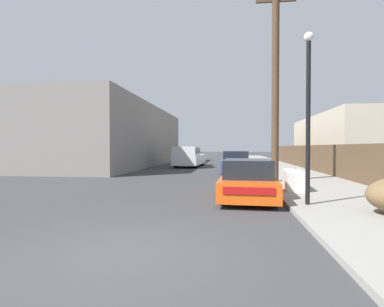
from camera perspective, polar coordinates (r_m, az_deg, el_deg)
name	(u,v)px	position (r m, az deg, el deg)	size (l,w,h in m)	color
ground_plane	(124,256)	(5.01, -12.91, -18.41)	(220.00, 220.00, 0.00)	#38383A
sidewalk_curb	(271,165)	(28.22, 14.76, -2.17)	(4.20, 63.00, 0.12)	gray
discarded_fridge	(293,180)	(11.79, 18.69, -4.75)	(0.74, 1.76, 0.74)	silver
parked_sports_car_red	(247,180)	(10.14, 10.53, -5.03)	(1.92, 4.56, 1.29)	#E05114
car_parked_mid	(236,163)	(19.77, 8.30, -1.78)	(1.82, 4.36, 1.44)	#2D478C
car_parked_far	(235,159)	(26.40, 8.19, -1.10)	(2.16, 4.65, 1.37)	gray
pickup_truck	(189,157)	(25.71, -0.64, -0.60)	(2.29, 5.87, 1.76)	silver
utility_pole	(275,79)	(14.66, 15.60, 13.44)	(1.80, 0.33, 9.19)	#4C3826
street_lamp	(308,105)	(8.81, 21.27, 8.64)	(0.26, 0.26, 4.68)	black
wooden_fence	(313,158)	(22.06, 22.04, -0.75)	(0.08, 34.67, 1.71)	brown
building_left_block	(121,137)	(28.89, -13.32, 3.16)	(7.00, 22.20, 5.41)	gray
building_right_house	(347,141)	(30.02, 27.45, 2.12)	(6.00, 15.44, 4.50)	beige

